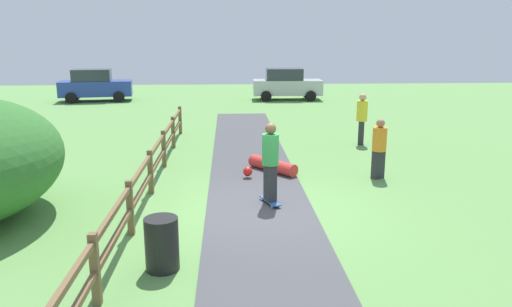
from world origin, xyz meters
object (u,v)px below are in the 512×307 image
(bystander_yellow, at_px, (362,116))
(parked_car_silver, at_px, (286,84))
(skater_fallen, at_px, (271,166))
(bystander_orange, at_px, (379,146))
(trash_bin, at_px, (162,244))
(skater_riding, at_px, (270,159))
(parked_car_blue, at_px, (95,85))

(bystander_yellow, distance_m, parked_car_silver, 13.13)
(skater_fallen, height_order, bystander_orange, bystander_orange)
(trash_bin, height_order, skater_fallen, trash_bin)
(skater_fallen, distance_m, bystander_yellow, 5.10)
(bystander_yellow, distance_m, bystander_orange, 4.34)
(trash_bin, height_order, skater_riding, skater_riding)
(bystander_yellow, xyz_separation_m, parked_car_blue, (-12.76, 13.07, -0.06))
(parked_car_blue, bearing_deg, bystander_orange, -55.18)
(trash_bin, xyz_separation_m, skater_riding, (2.06, 3.10, 0.63))
(bystander_yellow, relative_size, parked_car_silver, 0.43)
(skater_riding, distance_m, bystander_yellow, 7.34)
(skater_fallen, xyz_separation_m, parked_car_blue, (-9.20, 16.63, 0.76))
(trash_bin, height_order, bystander_yellow, bystander_yellow)
(bystander_yellow, xyz_separation_m, parked_car_silver, (-1.14, 13.08, -0.06))
(trash_bin, bearing_deg, skater_fallen, 68.29)
(skater_riding, height_order, parked_car_blue, parked_car_blue)
(parked_car_silver, bearing_deg, skater_fallen, -98.31)
(parked_car_blue, bearing_deg, parked_car_silver, 0.04)
(bystander_yellow, height_order, parked_car_silver, parked_car_silver)
(parked_car_silver, relative_size, parked_car_blue, 0.96)
(skater_fallen, relative_size, parked_car_blue, 0.35)
(bystander_orange, distance_m, parked_car_blue, 21.14)
(skater_fallen, xyz_separation_m, bystander_orange, (2.88, -0.73, 0.70))
(trash_bin, bearing_deg, bystander_orange, 44.40)
(skater_fallen, bearing_deg, parked_car_silver, 81.69)
(skater_riding, distance_m, parked_car_blue, 21.31)
(skater_fallen, relative_size, parked_car_silver, 0.36)
(bystander_orange, relative_size, parked_car_silver, 0.39)
(skater_riding, bearing_deg, bystander_orange, 32.35)
(bystander_yellow, relative_size, parked_car_blue, 0.42)
(bystander_orange, relative_size, parked_car_blue, 0.37)
(trash_bin, xyz_separation_m, parked_car_blue, (-6.88, 22.44, 0.51))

